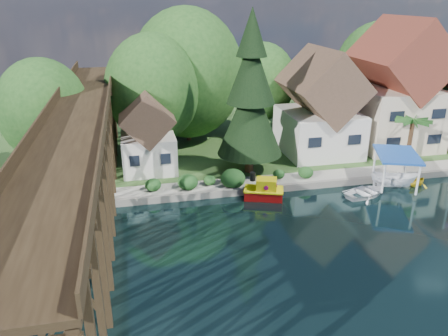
{
  "coord_description": "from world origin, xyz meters",
  "views": [
    {
      "loc": [
        -12.29,
        -25.62,
        16.28
      ],
      "look_at": [
        -5.45,
        6.0,
        3.48
      ],
      "focal_mm": 35.0,
      "sensor_mm": 36.0,
      "label": 1
    }
  ],
  "objects": [
    {
      "name": "boat_white_a",
      "position": [
        7.16,
        5.55,
        0.43
      ],
      "size": [
        4.88,
        4.08,
        0.87
      ],
      "primitive_type": "imported",
      "rotation": [
        0.0,
        0.0,
        1.86
      ],
      "color": "white",
      "rests_on": "ground"
    },
    {
      "name": "promenade",
      "position": [
        6.0,
        9.3,
        0.53
      ],
      "size": [
        50.0,
        2.6,
        0.06
      ],
      "primitive_type": "cube",
      "color": "gray",
      "rests_on": "bank"
    },
    {
      "name": "bg_trees",
      "position": [
        1.0,
        21.25,
        7.29
      ],
      "size": [
        49.9,
        13.3,
        10.57
      ],
      "color": "#382314",
      "rests_on": "bank"
    },
    {
      "name": "tugboat",
      "position": [
        -1.73,
        6.92,
        0.72
      ],
      "size": [
        3.73,
        2.81,
        2.41
      ],
      "color": "red",
      "rests_on": "ground"
    },
    {
      "name": "shrubs",
      "position": [
        -4.6,
        9.26,
        1.23
      ],
      "size": [
        15.76,
        2.47,
        1.7
      ],
      "color": "#174017",
      "rests_on": "bank"
    },
    {
      "name": "shed",
      "position": [
        -11.0,
        14.5,
        3.83
      ],
      "size": [
        5.09,
        5.4,
        7.85
      ],
      "color": "silver",
      "rests_on": "bank"
    },
    {
      "name": "conifer",
      "position": [
        -1.68,
        12.05,
        7.71
      ],
      "size": [
        6.08,
        6.08,
        14.98
      ],
      "color": "#382314",
      "rests_on": "bank"
    },
    {
      "name": "trestle_bridge",
      "position": [
        -16.0,
        5.17,
        5.35
      ],
      "size": [
        4.12,
        44.18,
        9.3
      ],
      "color": "black",
      "rests_on": "ground"
    },
    {
      "name": "seawall",
      "position": [
        4.0,
        8.0,
        0.31
      ],
      "size": [
        60.0,
        0.4,
        0.62
      ],
      "primitive_type": "cube",
      "color": "slate",
      "rests_on": "ground"
    },
    {
      "name": "palm_tree",
      "position": [
        14.51,
        10.83,
        4.77
      ],
      "size": [
        3.85,
        3.85,
        4.89
      ],
      "color": "#382314",
      "rests_on": "bank"
    },
    {
      "name": "house_left",
      "position": [
        7.0,
        16.0,
        5.14
      ],
      "size": [
        7.64,
        8.64,
        11.02
      ],
      "color": "silver",
      "rests_on": "bank"
    },
    {
      "name": "ground",
      "position": [
        0.0,
        0.0,
        0.0
      ],
      "size": [
        140.0,
        140.0,
        0.0
      ],
      "primitive_type": "plane",
      "color": "black",
      "rests_on": "ground"
    },
    {
      "name": "boat_canopy",
      "position": [
        10.49,
        6.73,
        1.39
      ],
      "size": [
        5.01,
        5.92,
        3.24
      ],
      "color": "white",
      "rests_on": "ground"
    },
    {
      "name": "house_center",
      "position": [
        16.0,
        16.5,
        6.42
      ],
      "size": [
        8.65,
        9.18,
        13.89
      ],
      "color": "beige",
      "rests_on": "bank"
    },
    {
      "name": "boat_yellow",
      "position": [
        12.8,
        6.55,
        0.6
      ],
      "size": [
        2.88,
        2.73,
        1.2
      ],
      "primitive_type": "imported",
      "rotation": [
        0.0,
        0.0,
        2.0
      ],
      "color": "yellow",
      "rests_on": "ground"
    },
    {
      "name": "bank",
      "position": [
        0.0,
        34.0,
        0.25
      ],
      "size": [
        140.0,
        52.0,
        0.5
      ],
      "primitive_type": "cube",
      "color": "#2B4D1F",
      "rests_on": "ground"
    }
  ]
}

